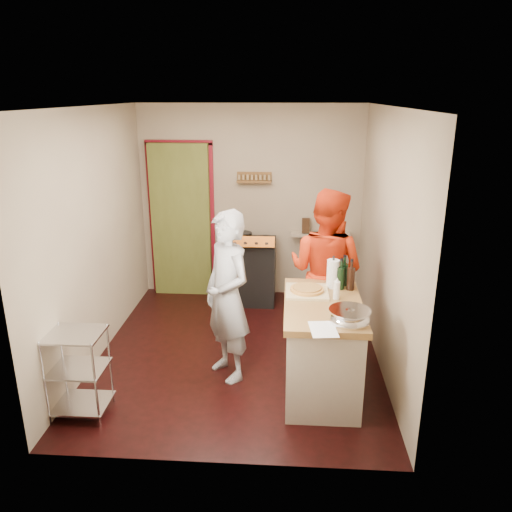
% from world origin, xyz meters
% --- Properties ---
extents(floor, '(3.50, 3.50, 0.00)m').
position_xyz_m(floor, '(0.00, 0.00, 0.00)').
color(floor, black).
rests_on(floor, ground).
extents(back_wall, '(3.00, 0.44, 2.60)m').
position_xyz_m(back_wall, '(-0.64, 1.78, 1.13)').
color(back_wall, tan).
rests_on(back_wall, ground).
extents(left_wall, '(0.04, 3.50, 2.60)m').
position_xyz_m(left_wall, '(-1.50, 0.00, 1.30)').
color(left_wall, tan).
rests_on(left_wall, ground).
extents(right_wall, '(0.04, 3.50, 2.60)m').
position_xyz_m(right_wall, '(1.50, 0.00, 1.30)').
color(right_wall, tan).
rests_on(right_wall, ground).
extents(ceiling, '(3.00, 3.50, 0.02)m').
position_xyz_m(ceiling, '(0.00, 0.00, 2.61)').
color(ceiling, white).
rests_on(ceiling, back_wall).
extents(stove, '(0.60, 0.63, 1.00)m').
position_xyz_m(stove, '(0.05, 1.42, 0.45)').
color(stove, black).
rests_on(stove, ground).
extents(wire_shelving, '(0.48, 0.40, 0.80)m').
position_xyz_m(wire_shelving, '(-1.28, -1.20, 0.44)').
color(wire_shelving, silver).
rests_on(wire_shelving, ground).
extents(island, '(0.72, 1.31, 1.22)m').
position_xyz_m(island, '(0.85, -0.68, 0.48)').
color(island, '#BEB5A1').
rests_on(island, ground).
extents(person_stripe, '(0.70, 0.74, 1.70)m').
position_xyz_m(person_stripe, '(-0.06, -0.47, 0.85)').
color(person_stripe, '#ADAEB2').
rests_on(person_stripe, ground).
extents(person_red, '(1.10, 1.03, 1.79)m').
position_xyz_m(person_red, '(0.93, 0.19, 0.90)').
color(person_red, red).
rests_on(person_red, ground).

